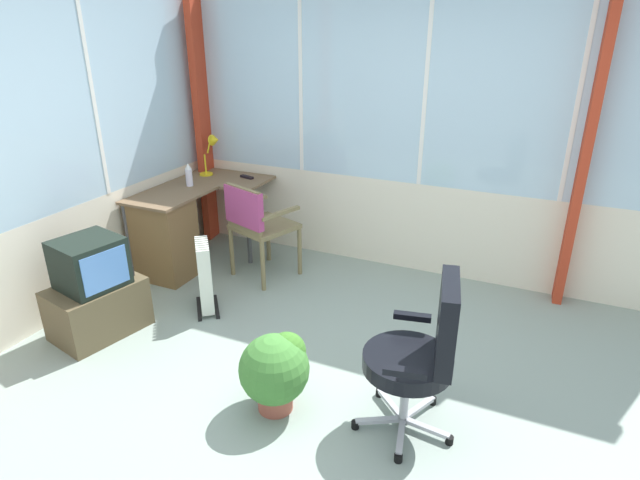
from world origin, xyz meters
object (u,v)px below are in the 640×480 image
object	(u,v)px
space_heater	(205,275)
desk_lamp	(213,148)
tv_remote	(247,177)
spray_bottle	(189,175)
tv_on_stand	(95,292)
potted_plant	(276,369)
desk	(169,233)
wooden_armchair	(254,219)
office_chair	(423,349)

from	to	relation	value
space_heater	desk_lamp	bearing A→B (deg)	29.97
space_heater	tv_remote	bearing A→B (deg)	14.63
tv_remote	spray_bottle	size ratio (longest dim) A/B	0.69
tv_on_stand	potted_plant	size ratio (longest dim) A/B	1.52
desk	spray_bottle	distance (m)	0.57
wooden_armchair	tv_remote	bearing A→B (deg)	35.83
desk_lamp	potted_plant	xyz separation A→B (m)	(-2.02, -1.79, -0.73)
wooden_armchair	tv_on_stand	bearing A→B (deg)	153.69
wooden_armchair	desk_lamp	bearing A→B (deg)	54.11
desk_lamp	space_heater	bearing A→B (deg)	-150.03
desk	tv_remote	world-z (taller)	tv_remote
potted_plant	desk_lamp	bearing A→B (deg)	41.60
tv_remote	tv_on_stand	size ratio (longest dim) A/B	0.20
desk	spray_bottle	world-z (taller)	spray_bottle
desk_lamp	office_chair	xyz separation A→B (m)	(-1.84, -2.61, -0.47)
desk_lamp	spray_bottle	world-z (taller)	desk_lamp
tv_on_stand	potted_plant	bearing A→B (deg)	-96.90
desk	potted_plant	distance (m)	2.15
desk_lamp	tv_remote	bearing A→B (deg)	-90.67
potted_plant	tv_remote	bearing A→B (deg)	35.03
tv_remote	potted_plant	world-z (taller)	tv_remote
spray_bottle	space_heater	distance (m)	1.15
tv_on_stand	space_heater	size ratio (longest dim) A/B	1.28
space_heater	potted_plant	world-z (taller)	space_heater
spray_bottle	potted_plant	world-z (taller)	spray_bottle
spray_bottle	potted_plant	xyz separation A→B (m)	(-1.57, -1.76, -0.57)
desk_lamp	tv_on_stand	xyz separation A→B (m)	(-1.82, -0.17, -0.68)
space_heater	spray_bottle	bearing A→B (deg)	41.32
desk_lamp	desk	bearing A→B (deg)	-178.08
spray_bottle	tv_on_stand	distance (m)	1.48
wooden_armchair	office_chair	size ratio (longest dim) A/B	0.93
spray_bottle	tv_on_stand	xyz separation A→B (m)	(-1.38, -0.14, -0.52)
tv_remote	space_heater	bearing A→B (deg)	-150.53
desk	wooden_armchair	xyz separation A→B (m)	(0.23, -0.76, 0.17)
desk_lamp	space_heater	xyz separation A→B (m)	(-1.20, -0.69, -0.72)
tv_on_stand	office_chair	bearing A→B (deg)	-90.39
wooden_armchair	tv_on_stand	distance (m)	1.42
wooden_armchair	potted_plant	size ratio (longest dim) A/B	1.79
office_chair	spray_bottle	bearing A→B (deg)	61.65
spray_bottle	space_heater	world-z (taller)	spray_bottle
desk_lamp	wooden_armchair	size ratio (longest dim) A/B	0.45
office_chair	space_heater	world-z (taller)	office_chair
spray_bottle	tv_remote	bearing A→B (deg)	-38.46
desk_lamp	office_chair	bearing A→B (deg)	-125.17
office_chair	tv_on_stand	xyz separation A→B (m)	(0.02, 2.44, -0.21)
office_chair	tv_on_stand	distance (m)	2.45
wooden_armchair	potted_plant	world-z (taller)	wooden_armchair
tv_remote	desk_lamp	bearing A→B (deg)	104.16
wooden_armchair	potted_plant	xyz separation A→B (m)	(-1.45, -1.00, -0.30)
spray_bottle	wooden_armchair	xyz separation A→B (m)	(-0.12, -0.76, -0.28)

